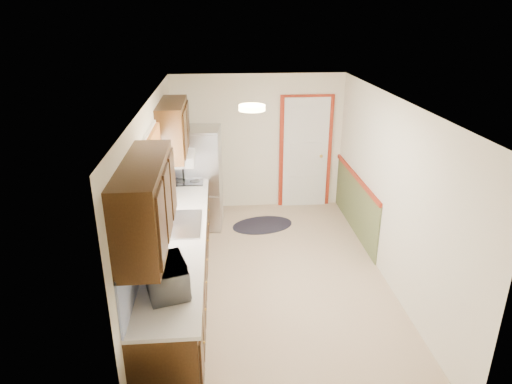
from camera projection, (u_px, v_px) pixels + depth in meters
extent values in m
cube|color=tan|center=(273.00, 277.00, 6.20)|extent=(3.20, 5.20, 0.12)
cube|color=white|center=(276.00, 101.00, 5.31)|extent=(3.20, 5.20, 0.12)
cube|color=white|center=(258.00, 143.00, 8.07)|extent=(3.20, 0.10, 2.40)
cube|color=white|center=(314.00, 320.00, 3.44)|extent=(3.20, 0.10, 2.40)
cube|color=white|center=(155.00, 199.00, 5.64)|extent=(0.10, 5.20, 2.40)
cube|color=white|center=(390.00, 192.00, 5.87)|extent=(0.10, 5.20, 2.40)
cube|color=#321C0B|center=(181.00, 264.00, 5.67)|extent=(0.60, 4.00, 0.90)
cube|color=silver|center=(180.00, 230.00, 5.49)|extent=(0.63, 4.00, 0.04)
cube|color=#5D80E1|center=(152.00, 208.00, 5.36)|extent=(0.02, 4.00, 0.55)
cube|color=#321C0B|center=(146.00, 203.00, 3.94)|extent=(0.35, 1.40, 0.75)
cube|color=#321C0B|center=(173.00, 128.00, 6.44)|extent=(0.35, 1.20, 0.75)
cube|color=white|center=(151.00, 173.00, 5.30)|extent=(0.02, 1.00, 0.90)
cube|color=red|center=(152.00, 144.00, 5.18)|extent=(0.05, 1.12, 0.24)
cube|color=#B7B7BC|center=(180.00, 224.00, 5.58)|extent=(0.52, 0.82, 0.02)
cube|color=white|center=(179.00, 158.00, 6.66)|extent=(0.45, 0.60, 0.15)
cube|color=maroon|center=(305.00, 153.00, 8.18)|extent=(0.94, 0.05, 2.08)
cube|color=white|center=(305.00, 153.00, 8.16)|extent=(0.80, 0.04, 2.00)
cube|color=#4F5831|center=(355.00, 204.00, 7.40)|extent=(0.02, 2.30, 0.90)
cube|color=maroon|center=(357.00, 177.00, 7.22)|extent=(0.04, 2.30, 0.06)
cylinder|color=#FFD88C|center=(252.00, 108.00, 5.12)|extent=(0.30, 0.30, 0.06)
imported|color=white|center=(166.00, 274.00, 4.19)|extent=(0.43, 0.59, 0.36)
cube|color=#B7B7BC|center=(200.00, 178.00, 7.44)|extent=(0.75, 0.70, 1.67)
cylinder|color=black|center=(184.00, 191.00, 7.11)|extent=(0.02, 0.02, 1.17)
ellipsoid|color=black|center=(262.00, 225.00, 7.70)|extent=(1.16, 0.89, 0.01)
cube|color=black|center=(188.00, 179.00, 7.06)|extent=(0.49, 0.59, 0.02)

